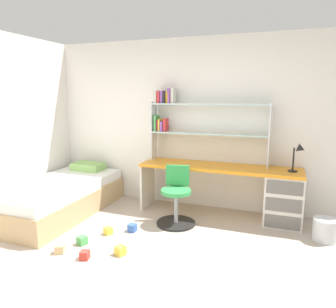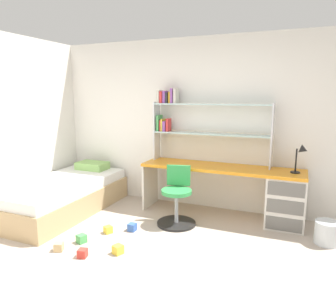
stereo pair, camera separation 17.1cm
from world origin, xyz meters
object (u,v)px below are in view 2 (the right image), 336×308
object	(u,v)px
bed_platform	(63,195)
toy_block_red_1	(83,253)
toy_block_blue_0	(132,227)
toy_block_yellow_3	(118,249)
swivel_chair	(177,202)
toy_block_natural_4	(59,247)
desk_lamp	(302,154)
toy_block_yellow_5	(108,230)
bookshelf_hutch	(194,118)
toy_block_green_2	(82,239)
desk	(265,193)
waste_bin	(327,233)

from	to	relation	value
bed_platform	toy_block_red_1	world-z (taller)	bed_platform
toy_block_blue_0	toy_block_yellow_3	bearing A→B (deg)	-75.79
swivel_chair	toy_block_natural_4	xyz separation A→B (m)	(-0.94, -1.22, -0.26)
desk_lamp	toy_block_yellow_5	bearing A→B (deg)	-153.34
bookshelf_hutch	toy_block_yellow_3	bearing A→B (deg)	-100.35
toy_block_blue_0	bed_platform	bearing A→B (deg)	170.02
bookshelf_hutch	toy_block_natural_4	distance (m)	2.50
toy_block_yellow_5	toy_block_red_1	bearing A→B (deg)	-82.29
desk_lamp	toy_block_blue_0	distance (m)	2.33
bookshelf_hutch	toy_block_red_1	xyz separation A→B (m)	(-0.62, -1.90, -1.33)
toy_block_green_2	toy_block_blue_0	bearing A→B (deg)	53.16
toy_block_blue_0	bookshelf_hutch	bearing A→B (deg)	67.65
bookshelf_hutch	swivel_chair	bearing A→B (deg)	-91.15
desk	swivel_chair	distance (m)	1.19
desk_lamp	bookshelf_hutch	bearing A→B (deg)	172.75
desk_lamp	desk	bearing A→B (deg)	176.34
waste_bin	toy_block_blue_0	bearing A→B (deg)	-165.93
swivel_chair	toy_block_blue_0	distance (m)	0.67
desk	toy_block_yellow_3	xyz separation A→B (m)	(-1.37, -1.52, -0.37)
toy_block_yellow_3	toy_block_natural_4	xyz separation A→B (m)	(-0.64, -0.20, -0.00)
toy_block_blue_0	toy_block_yellow_5	size ratio (longest dim) A/B	1.07
desk_lamp	swivel_chair	bearing A→B (deg)	-162.24
bed_platform	toy_block_yellow_5	xyz separation A→B (m)	(1.05, -0.40, -0.19)
desk_lamp	bed_platform	world-z (taller)	desk_lamp
bookshelf_hutch	toy_block_natural_4	size ratio (longest dim) A/B	18.63
bookshelf_hutch	swivel_chair	world-z (taller)	bookshelf_hutch
desk_lamp	toy_block_blue_0	xyz separation A→B (m)	(-1.93, -0.92, -0.93)
desk	waste_bin	world-z (taller)	desk
waste_bin	toy_block_green_2	world-z (taller)	waste_bin
bookshelf_hutch	toy_block_yellow_5	xyz separation A→B (m)	(-0.70, -1.28, -1.33)
waste_bin	toy_block_yellow_3	distance (m)	2.41
bookshelf_hutch	waste_bin	size ratio (longest dim) A/B	6.14
bookshelf_hutch	waste_bin	bearing A→B (deg)	-16.48
toy_block_blue_0	toy_block_green_2	world-z (taller)	same
bookshelf_hutch	toy_block_yellow_5	size ratio (longest dim) A/B	19.28
desk	toy_block_yellow_5	size ratio (longest dim) A/B	25.04
toy_block_yellow_3	toy_block_natural_4	bearing A→B (deg)	-162.79
toy_block_red_1	toy_block_green_2	size ratio (longest dim) A/B	0.94
desk_lamp	toy_block_blue_0	size ratio (longest dim) A/B	3.99
desk	toy_block_blue_0	size ratio (longest dim) A/B	23.34
bed_platform	toy_block_yellow_3	bearing A→B (deg)	-29.23
toy_block_yellow_3	bed_platform	bearing A→B (deg)	150.77
swivel_chair	bookshelf_hutch	bearing A→B (deg)	88.85
waste_bin	toy_block_green_2	bearing A→B (deg)	-157.75
bed_platform	toy_block_red_1	xyz separation A→B (m)	(1.13, -1.02, -0.19)
desk_lamp	toy_block_yellow_3	distance (m)	2.51
swivel_chair	toy_block_yellow_3	world-z (taller)	swivel_chair
desk_lamp	toy_block_green_2	distance (m)	2.88
toy_block_blue_0	toy_block_red_1	bearing A→B (deg)	-101.60
desk	toy_block_natural_4	xyz separation A→B (m)	(-2.01, -1.72, -0.37)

